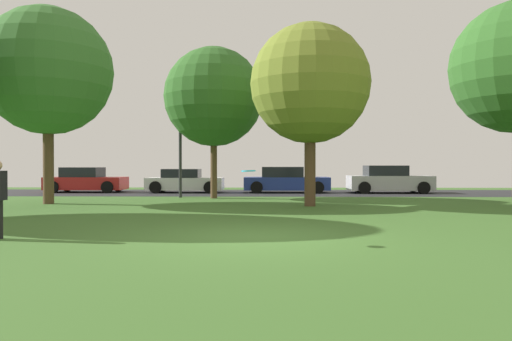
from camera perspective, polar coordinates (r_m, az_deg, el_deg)
name	(u,v)px	position (r m, az deg, el deg)	size (l,w,h in m)	color
ground_plane	(253,239)	(9.70, -0.37, -8.14)	(44.00, 44.00, 0.00)	#3D6628
road_strip	(262,193)	(25.62, 0.68, -2.67)	(44.00, 6.40, 0.01)	#28282B
oak_tree_center	(48,71)	(20.29, -23.56, 10.79)	(4.87, 4.87, 7.52)	brown
birch_tree_lone	(310,84)	(17.63, 6.47, 10.21)	(4.33, 4.33, 6.59)	brown
maple_tree_far	(214,97)	(21.66, -5.07, 8.71)	(4.42, 4.42, 6.75)	brown
frisbee_disc	(248,171)	(9.06, -0.90, -0.05)	(0.38, 0.38, 0.04)	#2DB2E0
parked_car_red	(86,181)	(27.83, -19.65, -1.16)	(4.17, 2.05, 1.36)	#B21E1E
parked_car_white	(185,182)	(26.18, -8.51, -1.31)	(4.09, 1.94, 1.27)	white
parked_car_blue	(285,181)	(25.89, 3.54, -1.23)	(4.56, 2.09, 1.39)	#233893
parked_car_silver	(388,180)	(26.47, 15.51, -1.14)	(4.33, 2.11, 1.46)	#B7B7BC
street_lamp_post	(180,148)	(22.15, -9.02, 2.62)	(0.14, 0.14, 4.50)	#2D2D33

